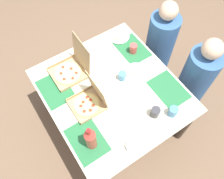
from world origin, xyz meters
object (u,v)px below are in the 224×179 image
soda_bottle (91,139)px  diner_left_seat (159,47)px  plate_near_right (101,80)px  plate_far_left (142,96)px  plate_far_right (136,72)px  pizza_box_center (89,101)px  cup_red (173,112)px  cup_clear_right (133,49)px  cup_clear_left (122,76)px  cup_dark (155,112)px  pizza_box_corner_left (71,69)px  plate_near_left (119,36)px  condiment_bowl (132,146)px  diner_right_seat (194,82)px

soda_bottle → diner_left_seat: 1.46m
plate_near_right → plate_far_left: bearing=32.3°
plate_far_right → pizza_box_center: bearing=-85.0°
cup_red → diner_left_seat: bearing=145.0°
plate_near_right → cup_red: bearing=27.5°
cup_red → cup_clear_right: bearing=170.6°
plate_near_right → cup_clear_left: cup_clear_left is taller
plate_near_right → cup_dark: bearing=19.7°
soda_bottle → cup_clear_right: bearing=125.1°
pizza_box_corner_left → plate_far_right: size_ratio=1.67×
cup_dark → soda_bottle: bearing=-97.4°
plate_near_right → cup_red: cup_red is taller
pizza_box_center → cup_clear_right: 0.73m
plate_near_left → cup_clear_right: 0.25m
pizza_box_corner_left → plate_far_left: bearing=34.9°
cup_clear_left → cup_red: size_ratio=0.92×
plate_near_right → cup_clear_right: (-0.11, 0.46, 0.04)m
cup_red → condiment_bowl: cup_red is taller
soda_bottle → diner_right_seat: 1.32m
pizza_box_center → plate_near_right: pizza_box_center is taller
plate_far_right → cup_clear_left: bearing=-94.6°
plate_near_right → plate_far_right: bearing=71.7°
cup_clear_left → cup_red: bearing=16.0°
plate_near_right → cup_dark: 0.59m
pizza_box_corner_left → diner_right_seat: 1.29m
cup_dark → cup_red: size_ratio=1.03×
condiment_bowl → cup_clear_left: bearing=152.0°
pizza_box_corner_left → soda_bottle: (0.72, -0.20, 0.08)m
pizza_box_corner_left → plate_far_left: size_ratio=1.61×
diner_right_seat → cup_dark: bearing=-79.5°
soda_bottle → diner_left_seat: bearing=116.3°
condiment_bowl → plate_far_left: bearing=132.2°
plate_far_left → diner_left_seat: bearing=127.3°
soda_bottle → cup_clear_left: (-0.39, 0.56, -0.09)m
plate_far_right → condiment_bowl: 0.73m
cup_clear_left → condiment_bowl: size_ratio=0.94×
cup_clear_right → diner_left_seat: 0.51m
plate_far_left → cup_clear_left: 0.27m
plate_far_left → diner_left_seat: diner_left_seat is taller
plate_near_left → diner_left_seat: 0.54m
cup_dark → pizza_box_center: bearing=-133.8°
plate_near_right → condiment_bowl: 0.69m
plate_near_left → cup_clear_right: size_ratio=2.28×
pizza_box_corner_left → condiment_bowl: bearing=3.3°
plate_near_left → cup_dark: (0.91, -0.25, 0.04)m
pizza_box_corner_left → plate_far_right: pizza_box_corner_left is taller
pizza_box_center → cup_red: size_ratio=3.17×
cup_dark → condiment_bowl: size_ratio=1.05×
plate_near_right → diner_right_seat: size_ratio=0.20×
plate_near_left → pizza_box_corner_left: bearing=-79.1°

